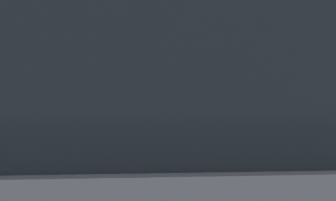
# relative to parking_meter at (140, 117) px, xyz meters

# --- Properties ---
(parking_meter) EXTENTS (0.16, 0.17, 1.52)m
(parking_meter) POSITION_rel_parking_meter_xyz_m (0.00, 0.00, 0.00)
(parking_meter) COLOR slate
(parking_meter) RESTS_ON sidewalk_curb
(pedestrian_at_meter) EXTENTS (0.63, 0.65, 1.76)m
(pedestrian_at_meter) POSITION_rel_parking_meter_xyz_m (0.51, 0.06, -0.06)
(pedestrian_at_meter) COLOR slate
(pedestrian_at_meter) RESTS_ON sidewalk_curb
(background_railing) EXTENTS (24.06, 0.06, 1.10)m
(background_railing) POSITION_rel_parking_meter_xyz_m (0.02, 1.94, -0.30)
(background_railing) COLOR black
(background_railing) RESTS_ON sidewalk_curb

